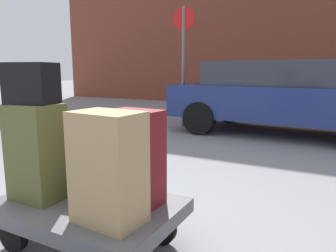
# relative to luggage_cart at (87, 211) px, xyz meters

# --- Properties ---
(ground_plane) EXTENTS (60.00, 60.00, 0.00)m
(ground_plane) POSITION_rel_luggage_cart_xyz_m (0.00, 0.00, -0.27)
(ground_plane) COLOR gray
(luggage_cart) EXTENTS (1.26, 0.82, 0.34)m
(luggage_cart) POSITION_rel_luggage_cart_xyz_m (0.00, 0.00, 0.00)
(luggage_cart) COLOR #4C4C51
(luggage_cart) RESTS_ON ground_plane
(suitcase_olive_stacked_top) EXTENTS (0.36, 0.26, 0.68)m
(suitcase_olive_stacked_top) POSITION_rel_luggage_cart_xyz_m (-0.34, -0.11, 0.41)
(suitcase_olive_stacked_top) COLOR #4C5128
(suitcase_olive_stacked_top) RESTS_ON luggage_cart
(suitcase_tan_center) EXTENTS (0.43, 0.31, 0.67)m
(suitcase_tan_center) POSITION_rel_luggage_cart_xyz_m (0.32, -0.15, 0.40)
(suitcase_tan_center) COLOR #9E7F56
(suitcase_tan_center) RESTS_ON luggage_cart
(duffel_bag_navy_front_left) EXTENTS (0.63, 0.44, 0.33)m
(duffel_bag_navy_front_left) POSITION_rel_luggage_cart_xyz_m (-0.15, 0.19, 0.24)
(duffel_bag_navy_front_left) COLOR #191E47
(duffel_bag_navy_front_left) RESTS_ON luggage_cart
(suitcase_maroon_rear_left) EXTENTS (0.37, 0.30, 0.64)m
(suitcase_maroon_rear_left) POSITION_rel_luggage_cart_xyz_m (0.31, 0.13, 0.39)
(suitcase_maroon_rear_left) COLOR maroon
(suitcase_maroon_rear_left) RESTS_ON luggage_cart
(duffel_bag_black_topmost_pile) EXTENTS (0.35, 0.29, 0.28)m
(duffel_bag_black_topmost_pile) POSITION_rel_luggage_cart_xyz_m (-0.34, -0.11, 0.88)
(duffel_bag_black_topmost_pile) COLOR black
(duffel_bag_black_topmost_pile) RESTS_ON suitcase_olive_stacked_top
(parked_car) EXTENTS (4.40, 2.12, 1.42)m
(parked_car) POSITION_rel_luggage_cart_xyz_m (0.54, 4.92, 0.49)
(parked_car) COLOR navy
(parked_car) RESTS_ON ground_plane
(no_parking_sign) EXTENTS (0.50, 0.07, 2.60)m
(no_parking_sign) POSITION_rel_luggage_cart_xyz_m (-1.57, 4.88, 1.32)
(no_parking_sign) COLOR slate
(no_parking_sign) RESTS_ON ground_plane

